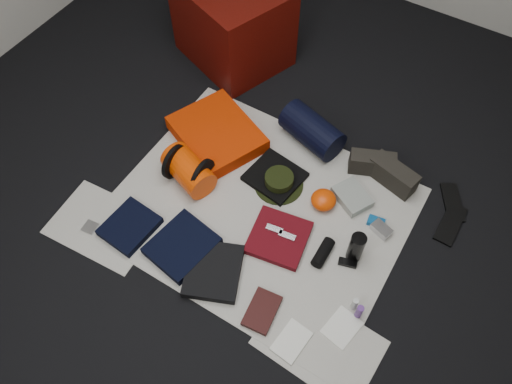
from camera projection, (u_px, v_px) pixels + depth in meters
The scene contains 37 objects.
floor at pixel (259, 211), 2.89m from camera, with size 4.50×4.50×0.02m, color black.
newspaper_mat at pixel (259, 210), 2.87m from camera, with size 1.60×1.30×0.01m, color silver.
newspaper_sheet_front_left at pixel (103, 226), 2.82m from camera, with size 0.58×0.40×0.00m, color silver.
newspaper_sheet_front_right at pixel (320, 343), 2.46m from camera, with size 0.58×0.40×0.00m, color silver.
red_cabinet at pixel (233, 22), 3.35m from camera, with size 0.68×0.57×0.57m, color #4C0A05.
sleeping_pad at pixel (217, 134), 3.12m from camera, with size 0.53×0.44×0.10m, color red.
stuff_sack at pixel (189, 170), 2.91m from camera, with size 0.19×0.19×0.32m, color #DA3B03.
sack_strap_left at pixel (174, 162), 2.92m from camera, with size 0.22×0.22×0.03m, color black.
sack_strap_right at pixel (203, 176), 2.87m from camera, with size 0.22×0.22×0.03m, color black.
navy_duffel at pixel (312, 130), 3.06m from camera, with size 0.20×0.20×0.39m, color black.
boonie_brim at pixel (279, 184), 2.96m from camera, with size 0.29×0.29×0.01m, color black.
boonie_crown at pixel (279, 180), 2.93m from camera, with size 0.17×0.17×0.07m, color black.
hiking_boot_left at pixel (372, 163), 2.97m from camera, with size 0.27×0.10×0.13m, color black.
hiking_boot_right at pixel (393, 175), 2.91m from camera, with size 0.29×0.11×0.14m, color black.
flip_flop_left at pixel (452, 202), 2.90m from camera, with size 0.10×0.26×0.01m, color black.
flip_flop_right at pixel (451, 224), 2.82m from camera, with size 0.10×0.28×0.02m, color black.
trousers_navy_a at pixel (130, 226), 2.79m from camera, with size 0.25×0.28×0.04m, color black.
trousers_navy_b at pixel (182, 246), 2.71m from camera, with size 0.30×0.34×0.05m, color black.
trousers_charcoal at pixel (213, 271), 2.64m from camera, with size 0.28×0.32×0.05m, color black.
black_tshirt at pixel (275, 176), 2.98m from camera, with size 0.31×0.28×0.03m, color black.
red_shirt at pixel (279, 238), 2.75m from camera, with size 0.31×0.31×0.04m, color #540910.
orange_stuff_sack at pixel (323, 200), 2.85m from camera, with size 0.15×0.15×0.10m, color #DA3B03.
first_aid_pouch at pixel (352, 197), 2.89m from camera, with size 0.21×0.16×0.05m, color gray.
water_bottle at pixel (356, 247), 2.62m from camera, with size 0.08×0.08×0.21m, color black.
speaker at pixel (323, 253), 2.68m from camera, with size 0.07×0.07×0.17m, color black.
compact_camera at pixel (381, 229), 2.77m from camera, with size 0.11×0.07×0.05m, color silver.
cyan_case at pixel (376, 222), 2.81m from camera, with size 0.09×0.06×0.03m, color #0E4D88.
toiletry_purple at pixel (359, 312), 2.49m from camera, with size 0.04×0.04×0.10m, color #4E2473.
toiletry_clear at pixel (355, 304), 2.51m from camera, with size 0.03×0.03×0.09m, color #ADB2AE.
paperback_book at pixel (262, 311), 2.53m from camera, with size 0.14×0.22×0.03m, color black.
map_booklet at pixel (292, 341), 2.45m from camera, with size 0.13×0.19×0.01m, color white.
map_printout at pixel (342, 327), 2.49m from camera, with size 0.14×0.18×0.01m, color white.
sunglasses at pixel (348, 263), 2.67m from camera, with size 0.10×0.04×0.02m, color black.
key_cluster at pixel (90, 227), 2.80m from camera, with size 0.08×0.08×0.01m, color silver.
tape_roll at pixel (281, 171), 2.96m from camera, with size 0.05×0.05×0.04m, color silver.
energy_bar_a at pixel (274, 229), 2.75m from camera, with size 0.10×0.04×0.01m, color silver.
energy_bar_b at pixel (287, 236), 2.72m from camera, with size 0.10×0.04×0.01m, color silver.
Camera 1 is at (0.76, -1.28, 2.47)m, focal length 35.00 mm.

